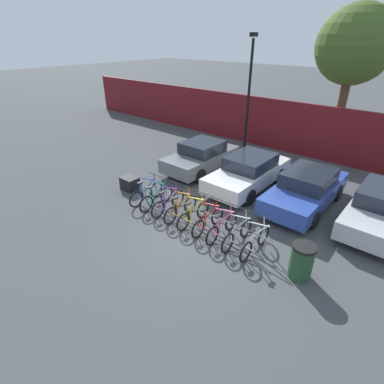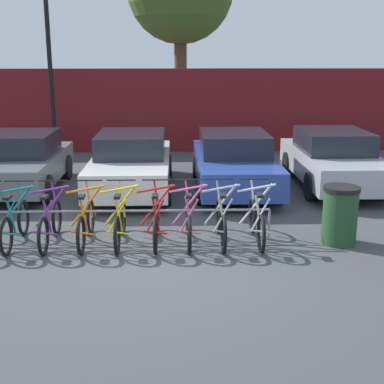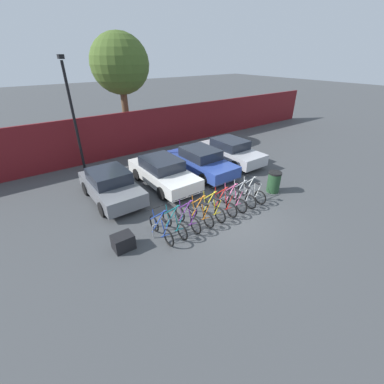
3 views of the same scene
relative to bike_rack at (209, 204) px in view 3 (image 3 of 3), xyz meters
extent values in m
plane|color=#424447|center=(0.48, -0.68, -0.50)|extent=(120.00, 120.00, 0.00)
cube|color=maroon|center=(0.48, 8.82, 0.87)|extent=(36.00, 0.16, 2.75)
cylinder|color=gray|center=(0.00, 0.00, 0.05)|extent=(5.29, 0.04, 0.04)
cylinder|color=gray|center=(-2.64, 0.00, -0.23)|extent=(0.04, 0.04, 0.55)
cylinder|color=gray|center=(2.64, 0.00, -0.23)|extent=(0.04, 0.04, 0.55)
torus|color=black|center=(-2.39, -0.68, -0.17)|extent=(0.06, 0.66, 0.66)
torus|color=black|center=(-2.39, 0.37, -0.17)|extent=(0.06, 0.66, 0.66)
cylinder|color=#284CB7|center=(-2.39, 0.01, 0.15)|extent=(0.60, 0.04, 0.76)
cylinder|color=#284CB7|center=(-2.39, -0.05, 0.46)|extent=(0.68, 0.04, 0.16)
cylinder|color=#284CB7|center=(-2.39, -0.33, 0.09)|extent=(0.14, 0.04, 0.63)
cylinder|color=#284CB7|center=(-2.39, -0.53, 0.11)|extent=(0.32, 0.03, 0.58)
cylinder|color=#284CB7|center=(-2.39, -0.48, -0.20)|extent=(0.40, 0.03, 0.08)
cylinder|color=#284CB7|center=(-2.39, 0.33, 0.17)|extent=(0.12, 0.04, 0.69)
cylinder|color=black|center=(-2.39, 0.29, 0.54)|extent=(0.52, 0.03, 0.03)
cube|color=black|center=(-2.39, -0.42, 0.43)|extent=(0.10, 0.22, 0.05)
torus|color=black|center=(-1.83, -0.68, -0.17)|extent=(0.06, 0.66, 0.66)
torus|color=black|center=(-1.83, 0.37, -0.17)|extent=(0.06, 0.66, 0.66)
cylinder|color=#197A7F|center=(-1.83, 0.01, 0.15)|extent=(0.60, 0.04, 0.76)
cylinder|color=#197A7F|center=(-1.83, -0.05, 0.46)|extent=(0.68, 0.04, 0.16)
cylinder|color=#197A7F|center=(-1.83, -0.33, 0.09)|extent=(0.14, 0.04, 0.63)
cylinder|color=#197A7F|center=(-1.83, -0.53, 0.11)|extent=(0.32, 0.03, 0.58)
cylinder|color=#197A7F|center=(-1.83, -0.48, -0.20)|extent=(0.40, 0.03, 0.08)
cylinder|color=#197A7F|center=(-1.83, 0.33, 0.17)|extent=(0.12, 0.04, 0.69)
cylinder|color=black|center=(-1.83, 0.29, 0.54)|extent=(0.52, 0.03, 0.03)
cube|color=black|center=(-1.83, -0.42, 0.43)|extent=(0.10, 0.22, 0.05)
torus|color=black|center=(-1.22, -0.68, -0.17)|extent=(0.06, 0.66, 0.66)
torus|color=black|center=(-1.22, 0.37, -0.17)|extent=(0.06, 0.66, 0.66)
cylinder|color=#752D99|center=(-1.22, 0.01, 0.15)|extent=(0.60, 0.04, 0.76)
cylinder|color=#752D99|center=(-1.22, -0.05, 0.46)|extent=(0.68, 0.04, 0.16)
cylinder|color=#752D99|center=(-1.22, -0.33, 0.09)|extent=(0.14, 0.04, 0.63)
cylinder|color=#752D99|center=(-1.22, -0.53, 0.11)|extent=(0.32, 0.03, 0.58)
cylinder|color=#752D99|center=(-1.22, -0.48, -0.20)|extent=(0.40, 0.03, 0.08)
cylinder|color=#752D99|center=(-1.22, 0.33, 0.17)|extent=(0.12, 0.04, 0.69)
cylinder|color=black|center=(-1.22, 0.29, 0.54)|extent=(0.52, 0.03, 0.03)
cube|color=black|center=(-1.22, -0.42, 0.43)|extent=(0.10, 0.22, 0.05)
torus|color=black|center=(-0.60, -0.68, -0.17)|extent=(0.06, 0.66, 0.66)
torus|color=black|center=(-0.60, 0.37, -0.17)|extent=(0.06, 0.66, 0.66)
cylinder|color=orange|center=(-0.60, 0.01, 0.15)|extent=(0.60, 0.04, 0.76)
cylinder|color=orange|center=(-0.60, -0.05, 0.46)|extent=(0.68, 0.04, 0.16)
cylinder|color=orange|center=(-0.60, -0.33, 0.09)|extent=(0.14, 0.04, 0.63)
cylinder|color=orange|center=(-0.60, -0.53, 0.11)|extent=(0.32, 0.03, 0.58)
cylinder|color=orange|center=(-0.60, -0.48, -0.20)|extent=(0.40, 0.03, 0.08)
cylinder|color=orange|center=(-0.60, 0.33, 0.17)|extent=(0.12, 0.04, 0.69)
cylinder|color=black|center=(-0.60, 0.29, 0.54)|extent=(0.52, 0.03, 0.03)
cube|color=black|center=(-0.60, -0.42, 0.43)|extent=(0.10, 0.22, 0.05)
torus|color=black|center=(-0.01, -0.68, -0.17)|extent=(0.06, 0.66, 0.66)
torus|color=black|center=(-0.01, 0.37, -0.17)|extent=(0.06, 0.66, 0.66)
cylinder|color=yellow|center=(-0.01, 0.01, 0.15)|extent=(0.60, 0.04, 0.76)
cylinder|color=yellow|center=(-0.01, -0.05, 0.46)|extent=(0.68, 0.04, 0.16)
cylinder|color=yellow|center=(-0.01, -0.33, 0.09)|extent=(0.14, 0.04, 0.63)
cylinder|color=yellow|center=(-0.01, -0.53, 0.11)|extent=(0.32, 0.03, 0.58)
cylinder|color=yellow|center=(-0.01, -0.48, -0.20)|extent=(0.40, 0.03, 0.08)
cylinder|color=yellow|center=(-0.01, 0.33, 0.17)|extent=(0.12, 0.04, 0.69)
cylinder|color=black|center=(-0.01, 0.29, 0.54)|extent=(0.52, 0.03, 0.03)
cube|color=black|center=(-0.01, -0.42, 0.43)|extent=(0.10, 0.22, 0.05)
torus|color=black|center=(0.63, -0.68, -0.17)|extent=(0.06, 0.66, 0.66)
torus|color=black|center=(0.63, 0.37, -0.17)|extent=(0.06, 0.66, 0.66)
cylinder|color=red|center=(0.63, 0.01, 0.15)|extent=(0.60, 0.04, 0.76)
cylinder|color=red|center=(0.63, -0.05, 0.46)|extent=(0.68, 0.04, 0.16)
cylinder|color=red|center=(0.63, -0.33, 0.09)|extent=(0.14, 0.04, 0.63)
cylinder|color=red|center=(0.63, -0.53, 0.11)|extent=(0.32, 0.03, 0.58)
cylinder|color=red|center=(0.63, -0.48, -0.20)|extent=(0.40, 0.03, 0.08)
cylinder|color=red|center=(0.63, 0.33, 0.17)|extent=(0.12, 0.04, 0.69)
cylinder|color=black|center=(0.63, 0.29, 0.54)|extent=(0.52, 0.03, 0.03)
cube|color=black|center=(0.63, -0.42, 0.43)|extent=(0.10, 0.22, 0.05)
torus|color=black|center=(1.19, -0.68, -0.17)|extent=(0.06, 0.66, 0.66)
torus|color=black|center=(1.19, 0.37, -0.17)|extent=(0.06, 0.66, 0.66)
cylinder|color=#E55993|center=(1.19, 0.01, 0.15)|extent=(0.60, 0.04, 0.76)
cylinder|color=#E55993|center=(1.19, -0.05, 0.46)|extent=(0.68, 0.04, 0.16)
cylinder|color=#E55993|center=(1.19, -0.33, 0.09)|extent=(0.14, 0.04, 0.63)
cylinder|color=#E55993|center=(1.19, -0.53, 0.11)|extent=(0.32, 0.03, 0.58)
cylinder|color=#E55993|center=(1.19, -0.48, -0.20)|extent=(0.40, 0.03, 0.08)
cylinder|color=#E55993|center=(1.19, 0.33, 0.17)|extent=(0.12, 0.04, 0.69)
cylinder|color=black|center=(1.19, 0.29, 0.54)|extent=(0.52, 0.03, 0.03)
cube|color=black|center=(1.19, -0.42, 0.43)|extent=(0.10, 0.22, 0.05)
torus|color=black|center=(1.77, -0.68, -0.17)|extent=(0.06, 0.66, 0.66)
torus|color=black|center=(1.77, 0.37, -0.17)|extent=(0.06, 0.66, 0.66)
cylinder|color=#B7B7BC|center=(1.77, 0.01, 0.15)|extent=(0.60, 0.04, 0.76)
cylinder|color=#B7B7BC|center=(1.77, -0.05, 0.46)|extent=(0.68, 0.04, 0.16)
cylinder|color=#B7B7BC|center=(1.77, -0.33, 0.09)|extent=(0.14, 0.04, 0.63)
cylinder|color=#B7B7BC|center=(1.77, -0.53, 0.11)|extent=(0.32, 0.03, 0.58)
cylinder|color=#B7B7BC|center=(1.77, -0.48, -0.20)|extent=(0.40, 0.03, 0.08)
cylinder|color=#B7B7BC|center=(1.77, 0.33, 0.17)|extent=(0.12, 0.04, 0.69)
cylinder|color=black|center=(1.77, 0.29, 0.54)|extent=(0.52, 0.03, 0.03)
cube|color=black|center=(1.77, -0.42, 0.43)|extent=(0.10, 0.22, 0.05)
torus|color=black|center=(2.39, -0.68, -0.17)|extent=(0.06, 0.66, 0.66)
torus|color=black|center=(2.39, 0.37, -0.17)|extent=(0.06, 0.66, 0.66)
cylinder|color=silver|center=(2.39, 0.01, 0.15)|extent=(0.60, 0.04, 0.76)
cylinder|color=silver|center=(2.39, -0.05, 0.46)|extent=(0.68, 0.04, 0.16)
cylinder|color=silver|center=(2.39, -0.33, 0.09)|extent=(0.14, 0.04, 0.63)
cylinder|color=silver|center=(2.39, -0.53, 0.11)|extent=(0.32, 0.03, 0.58)
cylinder|color=silver|center=(2.39, -0.48, -0.20)|extent=(0.40, 0.03, 0.08)
cylinder|color=silver|center=(2.39, 0.33, 0.17)|extent=(0.12, 0.04, 0.69)
cylinder|color=black|center=(2.39, 0.29, 0.54)|extent=(0.52, 0.03, 0.03)
cube|color=black|center=(2.39, -0.42, 0.43)|extent=(0.10, 0.22, 0.05)
cube|color=slate|center=(-2.76, 3.69, 0.06)|extent=(1.80, 3.95, 0.62)
cube|color=#1E232D|center=(-2.76, 3.79, 0.63)|extent=(1.58, 1.82, 0.52)
cylinder|color=black|center=(-3.61, 4.84, -0.18)|extent=(0.20, 0.64, 0.64)
cylinder|color=black|center=(-1.90, 4.84, -0.18)|extent=(0.20, 0.64, 0.64)
cylinder|color=black|center=(-3.61, 2.55, -0.18)|extent=(0.20, 0.64, 0.64)
cylinder|color=black|center=(-1.90, 2.55, -0.18)|extent=(0.20, 0.64, 0.64)
cube|color=silver|center=(-0.08, 3.57, 0.06)|extent=(1.80, 4.46, 0.62)
cube|color=#1E232D|center=(-0.08, 3.68, 0.63)|extent=(1.58, 2.05, 0.52)
cylinder|color=black|center=(-0.94, 4.86, -0.18)|extent=(0.20, 0.64, 0.64)
cylinder|color=black|center=(0.77, 4.86, -0.18)|extent=(0.20, 0.64, 0.64)
cylinder|color=black|center=(-0.94, 2.27, -0.18)|extent=(0.20, 0.64, 0.64)
cylinder|color=black|center=(0.77, 2.27, -0.18)|extent=(0.20, 0.64, 0.64)
cube|color=#2D479E|center=(2.40, 3.57, 0.06)|extent=(1.80, 4.41, 0.62)
cube|color=#1E232D|center=(2.40, 3.68, 0.63)|extent=(1.58, 2.03, 0.52)
cylinder|color=black|center=(1.54, 4.85, -0.18)|extent=(0.20, 0.64, 0.64)
cylinder|color=black|center=(3.25, 4.85, -0.18)|extent=(0.20, 0.64, 0.64)
cylinder|color=black|center=(1.54, 2.29, -0.18)|extent=(0.20, 0.64, 0.64)
cylinder|color=black|center=(3.25, 2.29, -0.18)|extent=(0.20, 0.64, 0.64)
cube|color=#B7B7BC|center=(4.90, 3.84, 0.06)|extent=(1.80, 4.36, 0.62)
cube|color=#1E232D|center=(4.90, 3.95, 0.63)|extent=(1.58, 2.00, 0.52)
cylinder|color=black|center=(4.05, 5.11, -0.18)|extent=(0.20, 0.64, 0.64)
cylinder|color=black|center=(5.76, 5.11, -0.18)|extent=(0.20, 0.64, 0.64)
cylinder|color=black|center=(4.05, 2.58, -0.18)|extent=(0.20, 0.64, 0.64)
cylinder|color=black|center=(5.76, 2.58, -0.18)|extent=(0.20, 0.64, 0.64)
cylinder|color=black|center=(-2.83, 7.83, 2.35)|extent=(0.14, 0.14, 5.70)
cube|color=black|center=(-2.83, 7.83, 5.35)|extent=(0.24, 0.44, 0.20)
cylinder|color=#234728|center=(3.83, -0.26, -0.03)|extent=(0.60, 0.60, 0.95)
cylinder|color=black|center=(3.83, -0.26, 0.49)|extent=(0.63, 0.63, 0.08)
cube|color=black|center=(-3.75, 0.12, -0.23)|extent=(0.70, 0.56, 0.55)
cylinder|color=brown|center=(1.20, 10.62, 1.49)|extent=(0.45, 0.45, 3.99)
sphere|color=#425B23|center=(1.20, 10.62, 4.89)|extent=(3.72, 3.72, 3.72)
camera|label=1|loc=(5.60, -6.84, 5.34)|focal=28.00mm
camera|label=2|loc=(0.96, -9.08, 2.77)|focal=50.00mm
camera|label=3|loc=(-5.95, -6.87, 5.50)|focal=24.00mm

